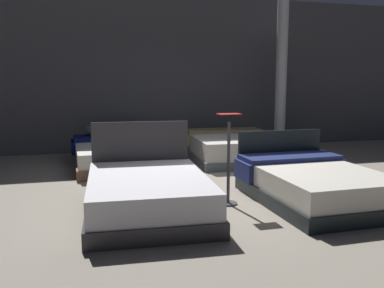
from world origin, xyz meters
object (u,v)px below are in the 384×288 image
at_px(bed_1, 313,184).
at_px(price_sign, 228,169).
at_px(bed_0, 148,194).
at_px(bed_2, 118,153).
at_px(bed_3, 232,148).
at_px(support_pillar, 281,74).

relative_size(bed_1, price_sign, 1.76).
relative_size(bed_0, bed_2, 0.95).
xyz_separation_m(bed_2, price_sign, (1.15, -2.87, 0.23)).
height_order(bed_1, price_sign, price_sign).
relative_size(bed_1, bed_2, 0.94).
bearing_deg(bed_1, price_sign, 170.54).
xyz_separation_m(bed_1, bed_3, (-0.02, 2.99, 0.01)).
distance_m(bed_2, support_pillar, 4.20).
bearing_deg(bed_3, price_sign, -108.62).
relative_size(bed_3, price_sign, 1.78).
xyz_separation_m(bed_0, bed_3, (2.18, 2.94, 0.01)).
bearing_deg(bed_2, price_sign, -70.19).
bearing_deg(bed_0, price_sign, 9.66).
bearing_deg(bed_3, bed_0, -123.64).
xyz_separation_m(bed_1, bed_2, (-2.28, 3.04, -0.00)).
bearing_deg(bed_3, support_pillar, 35.95).
distance_m(bed_2, price_sign, 3.10).
distance_m(bed_2, bed_3, 2.27).
bearing_deg(bed_0, bed_2, 94.99).
relative_size(bed_3, support_pillar, 0.60).
height_order(bed_0, support_pillar, support_pillar).
bearing_deg(bed_2, bed_0, -90.40).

